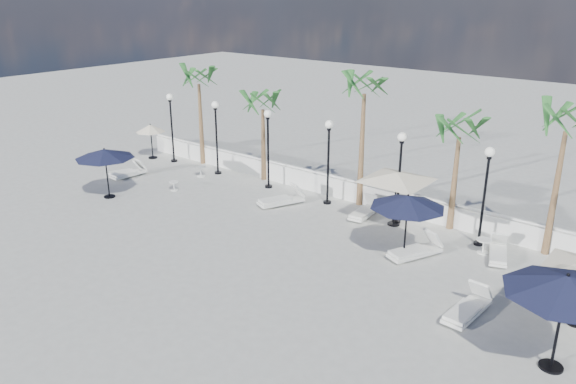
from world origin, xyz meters
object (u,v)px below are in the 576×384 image
Objects in this scene: lounger_6 at (467,308)px; parasol_navy_left at (105,154)px; lounger_2 at (282,199)px; parasol_navy_right at (566,285)px; lounger_1 at (125,171)px; lounger_0 at (129,172)px; lounger_4 at (415,250)px; parasol_navy_mid at (408,202)px; parasol_cream_sq_a at (397,173)px; lounger_3 at (365,211)px; parasol_cream_small at (150,129)px; lounger_5 at (498,253)px.

parasol_navy_left reaches higher than lounger_6.
lounger_2 is 0.74× the size of parasol_navy_right.
lounger_2 is at bearing 32.72° from lounger_1.
lounger_0 is 0.64× the size of parasol_navy_right.
lounger_4 is (15.81, 0.80, 0.03)m from lounger_0.
parasol_navy_mid is at bearing 150.44° from parasol_navy_right.
parasol_navy_mid is at bearing 13.27° from lounger_2.
lounger_2 is at bearing 31.39° from parasol_navy_left.
parasol_cream_sq_a reaches higher than parasol_navy_left.
lounger_3 is 14.21m from parasol_cream_small.
lounger_6 reaches higher than lounger_5.
lounger_6 is at bearing -43.47° from parasol_cream_sq_a.
lounger_2 is 1.12× the size of lounger_3.
lounger_4 is 0.82× the size of parasol_navy_left.
lounger_4 is at bearing -38.36° from lounger_3.
lounger_2 is 1.01× the size of lounger_4.
parasol_navy_left reaches higher than lounger_5.
parasol_navy_left is at bearing -27.21° from lounger_1.
lounger_2 is at bearing 14.84° from lounger_0.
lounger_5 is 0.71× the size of parasol_navy_left.
lounger_0 is at bearing -172.52° from lounger_3.
lounger_2 reaches higher than lounger_0.
parasol_navy_right is at bearing -4.39° from lounger_0.
lounger_5 is at bearing 11.00° from lounger_0.
lounger_0 is at bearing 172.53° from parasol_navy_right.
parasol_navy_right is at bearing 3.70° from lounger_2.
lounger_5 is at bearing -5.57° from parasol_cream_sq_a.
parasol_navy_mid is at bearing -163.38° from lounger_5.
lounger_3 is 1.00× the size of parasol_cream_small.
lounger_1 is at bearing 131.04° from parasol_navy_left.
parasol_cream_sq_a reaches higher than lounger_3.
lounger_5 is at bearing 28.00° from lounger_2.
parasol_navy_right is 23.94m from parasol_cream_small.
lounger_0 is 8.91m from lounger_2.
lounger_0 is 0.72× the size of parasol_navy_left.
lounger_5 is at bearing 29.35° from lounger_1.
parasol_navy_right is at bearing -38.64° from lounger_3.
parasol_navy_mid is at bearing 23.64° from lounger_1.
parasol_navy_mid reaches higher than lounger_1.
parasol_navy_left is at bearing 177.86° from lounger_5.
lounger_5 is (18.58, 2.48, 0.02)m from lounger_1.
parasol_navy_right reaches higher than lounger_3.
lounger_2 is 1.11× the size of parasol_cream_small.
lounger_1 is 13.05m from lounger_3.
lounger_4 reaches higher than lounger_0.
lounger_3 reaches higher than lounger_0.
lounger_3 is at bearing 0.09° from parasol_cream_small.
lounger_0 is 0.97× the size of lounger_3.
lounger_3 is 5.88m from lounger_5.
parasol_cream_small is at bearing 159.84° from lounger_5.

